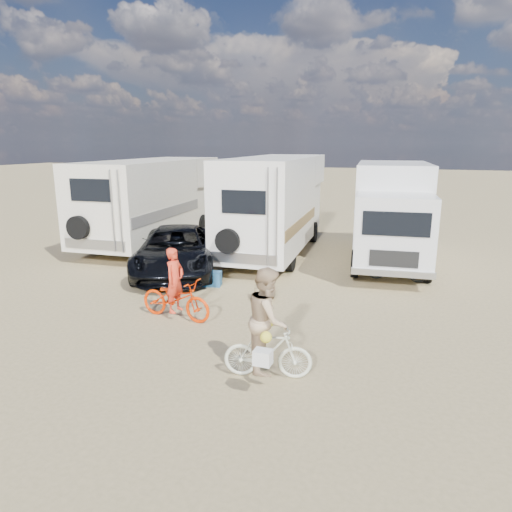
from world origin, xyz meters
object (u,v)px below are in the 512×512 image
(rv_main, at_px, (276,206))
(dark_suv, at_px, (176,250))
(rv_left, at_px, (152,202))
(rider_woman, at_px, (268,329))
(bike_parked, at_px, (397,265))
(bike_man, at_px, (176,299))
(crate, at_px, (264,293))
(bike_woman, at_px, (268,352))
(rider_man, at_px, (175,287))
(box_truck, at_px, (392,215))
(cooler, at_px, (212,279))

(rv_main, relative_size, dark_suv, 1.52)
(rv_left, distance_m, rider_woman, 12.18)
(rv_left, bearing_deg, bike_parked, -16.22)
(bike_man, height_order, bike_parked, bike_man)
(bike_man, height_order, crate, bike_man)
(rv_left, height_order, bike_man, rv_left)
(crate, bearing_deg, bike_woman, -70.16)
(rider_man, bearing_deg, rv_left, 41.80)
(box_truck, xyz_separation_m, rider_man, (-4.38, -7.02, -0.93))
(rv_left, relative_size, rider_woman, 4.32)
(dark_suv, relative_size, crate, 11.20)
(rider_woman, xyz_separation_m, crate, (-1.41, 3.90, -0.74))
(rv_main, height_order, bike_parked, rv_main)
(rv_main, xyz_separation_m, cooler, (-0.49, -4.61, -1.58))
(bike_woman, relative_size, crate, 3.39)
(rider_man, relative_size, bike_parked, 0.84)
(rider_man, bearing_deg, box_truck, -25.65)
(box_truck, xyz_separation_m, bike_man, (-4.38, -7.02, -1.21))
(bike_man, height_order, bike_woman, bike_man)
(dark_suv, height_order, rider_woman, rider_woman)
(rv_left, bearing_deg, crate, -42.04)
(box_truck, bearing_deg, bike_parked, -84.83)
(rv_left, xyz_separation_m, bike_man, (5.11, -7.17, -1.21))
(dark_suv, distance_m, rider_man, 4.08)
(bike_parked, bearing_deg, box_truck, 9.21)
(rv_main, bearing_deg, cooler, -99.85)
(bike_man, relative_size, rider_man, 1.22)
(bike_man, distance_m, bike_parked, 6.92)
(bike_man, height_order, rider_man, rider_man)
(rv_main, height_order, rv_left, rv_main)
(bike_parked, height_order, cooler, bike_parked)
(dark_suv, bearing_deg, bike_woman, -71.94)
(bike_man, distance_m, rider_woman, 3.55)
(cooler, bearing_deg, rider_woman, -67.76)
(bike_parked, distance_m, cooler, 5.60)
(rv_main, xyz_separation_m, dark_suv, (-2.17, -3.67, -1.06))
(bike_parked, bearing_deg, rv_main, 62.53)
(crate, bearing_deg, rv_main, 104.23)
(rider_woman, distance_m, bike_parked, 7.21)
(rv_main, bearing_deg, bike_man, -95.37)
(rv_left, height_order, rider_man, rv_left)
(bike_woman, height_order, rider_man, rider_man)
(rv_left, height_order, rider_woman, rv_left)
(rv_main, bearing_deg, rv_left, 176.94)
(bike_woman, bearing_deg, crate, 6.89)
(box_truck, relative_size, cooler, 12.41)
(bike_man, bearing_deg, rider_woman, -117.13)
(dark_suv, relative_size, cooler, 9.87)
(rider_man, bearing_deg, rider_woman, -117.13)
(dark_suv, bearing_deg, box_truck, 4.75)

